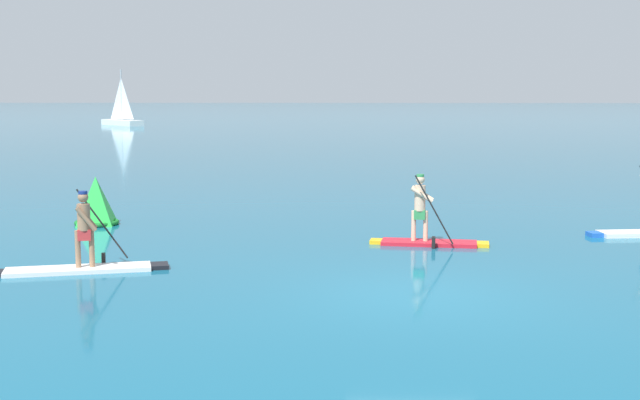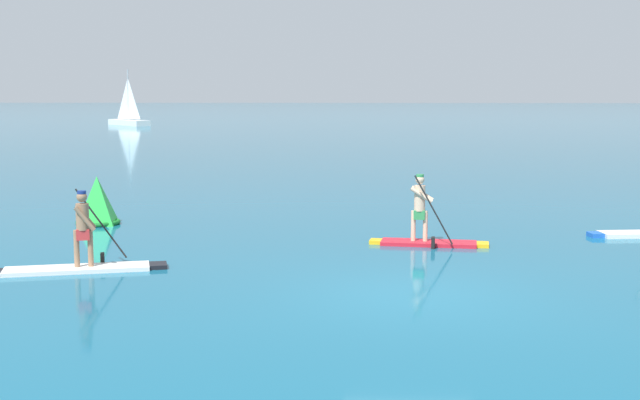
% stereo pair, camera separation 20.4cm
% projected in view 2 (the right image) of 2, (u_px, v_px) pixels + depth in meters
% --- Properties ---
extents(ground, '(440.00, 440.00, 0.00)m').
position_uv_depth(ground, '(413.00, 295.00, 15.48)').
color(ground, '#145B7A').
extents(paddleboarder_near_left, '(3.59, 1.45, 1.69)m').
position_uv_depth(paddleboarder_near_left, '(80.00, 255.00, 17.47)').
color(paddleboarder_near_left, white).
rests_on(paddleboarder_near_left, ground).
extents(paddleboarder_mid_center, '(2.84, 1.06, 1.75)m').
position_uv_depth(paddleboarder_mid_center, '(426.00, 229.00, 20.39)').
color(paddleboarder_mid_center, red).
rests_on(paddleboarder_mid_center, ground).
extents(race_marker_buoy, '(1.38, 1.38, 1.32)m').
position_uv_depth(race_marker_buoy, '(97.00, 203.00, 23.48)').
color(race_marker_buoy, green).
rests_on(race_marker_buoy, ground).
extents(sailboat_left_horizon, '(5.43, 5.80, 5.68)m').
position_uv_depth(sailboat_left_horizon, '(129.00, 119.00, 88.31)').
color(sailboat_left_horizon, white).
rests_on(sailboat_left_horizon, ground).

